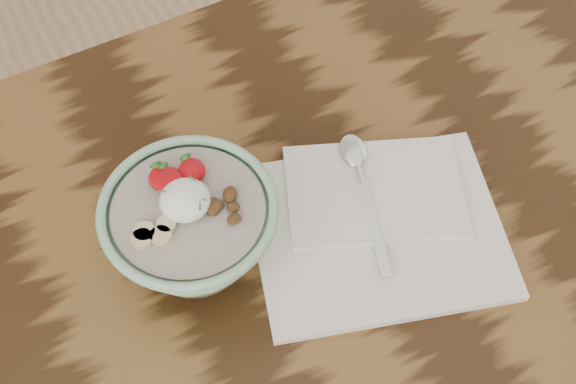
{
  "coord_description": "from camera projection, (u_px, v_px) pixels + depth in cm",
  "views": [
    {
      "loc": [
        -30.81,
        -35.53,
        156.72
      ],
      "look_at": [
        -9.88,
        4.92,
        86.36
      ],
      "focal_mm": 50.0,
      "sensor_mm": 36.0,
      "label": 1
    }
  ],
  "objects": [
    {
      "name": "napkin",
      "position": [
        377.0,
        222.0,
        0.94
      ],
      "size": [
        34.26,
        30.55,
        1.77
      ],
      "rotation": [
        0.0,
        0.0,
        -0.29
      ],
      "color": "white",
      "rests_on": "table"
    },
    {
      "name": "breakfast_bowl",
      "position": [
        191.0,
        228.0,
        0.87
      ],
      "size": [
        19.21,
        19.21,
        12.87
      ],
      "rotation": [
        0.0,
        0.0,
        0.16
      ],
      "color": "#89B994",
      "rests_on": "table"
    },
    {
      "name": "table",
      "position": [
        375.0,
        280.0,
        1.01
      ],
      "size": [
        160.0,
        90.0,
        75.0
      ],
      "color": "black",
      "rests_on": "ground"
    },
    {
      "name": "spoon",
      "position": [
        358.0,
        169.0,
        0.96
      ],
      "size": [
        8.04,
        19.69,
        1.04
      ],
      "rotation": [
        0.0,
        0.0,
        -0.3
      ],
      "color": "silver",
      "rests_on": "napkin"
    }
  ]
}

